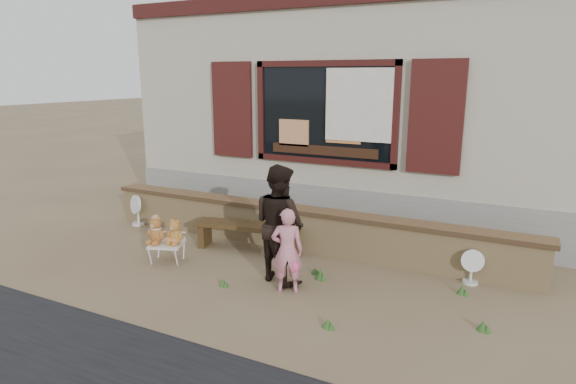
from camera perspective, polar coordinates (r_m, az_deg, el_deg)
The scene contains 12 objects.
ground at distance 6.84m, azimuth -2.27°, elevation -9.25°, with size 80.00×80.00×0.00m, color brown.
shopfront at distance 10.48m, azimuth 9.67°, elevation 9.85°, with size 8.04×5.13×4.00m.
brick_wall at distance 7.55m, azimuth 1.36°, elevation -4.22°, with size 7.10×0.36×0.67m.
bench at distance 7.51m, azimuth -4.82°, elevation -4.61°, with size 1.70×0.66×0.43m.
folding_chair at distance 7.27m, azimuth -14.18°, elevation -6.09°, with size 0.57×0.54×0.28m.
teddy_bear_left at distance 7.24m, azimuth -15.33°, elevation -4.29°, with size 0.30×0.26×0.41m, color brown, non-canonical shape.
teddy_bear_right at distance 7.15m, azimuth -13.22°, elevation -4.54°, with size 0.27×0.24×0.37m, color #946029, non-canonical shape.
child at distance 6.01m, azimuth -0.10°, elevation -6.96°, with size 0.40×0.26×1.09m, color pink.
adult at distance 6.28m, azimuth -1.02°, elevation -3.74°, with size 0.76×0.59×1.56m, color black.
fan_left at distance 9.16m, azimuth -17.38°, elevation -2.04°, with size 0.36×0.24×0.56m.
fan_right at distance 6.78m, azimuth 20.94°, elevation -8.23°, with size 0.30×0.20×0.47m.
grass_tufts at distance 6.13m, azimuth 8.01°, elevation -11.60°, with size 3.25×1.64×0.14m.
Camera 1 is at (3.04, -5.51, 2.66)m, focal length 30.00 mm.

